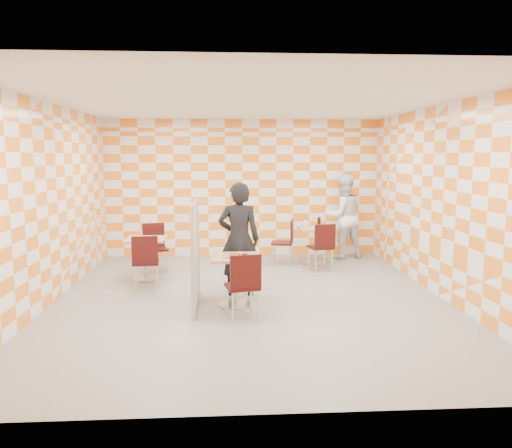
{
  "coord_description": "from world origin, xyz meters",
  "views": [
    {
      "loc": [
        -0.38,
        -7.51,
        2.2
      ],
      "look_at": [
        0.1,
        0.2,
        1.15
      ],
      "focal_mm": 35.0,
      "sensor_mm": 36.0,
      "label": 1
    }
  ],
  "objects": [
    {
      "name": "chair_empty_near",
      "position": [
        -1.69,
        0.61,
        0.54
      ],
      "size": [
        0.46,
        0.47,
        0.92
      ],
      "color": "#350B0A",
      "rests_on": "ground"
    },
    {
      "name": "chair_second_side",
      "position": [
        0.86,
        2.43,
        0.54
      ],
      "size": [
        0.5,
        0.5,
        0.92
      ],
      "color": "#350B0A",
      "rests_on": "ground"
    },
    {
      "name": "chair_empty_far",
      "position": [
        -1.73,
        1.99,
        0.54
      ],
      "size": [
        0.53,
        0.54,
        0.92
      ],
      "color": "#350B0A",
      "rests_on": "ground"
    },
    {
      "name": "partition",
      "position": [
        -0.82,
        -0.31,
        0.79
      ],
      "size": [
        0.08,
        1.38,
        1.55
      ],
      "color": "white",
      "rests_on": "ground"
    },
    {
      "name": "soda_bottle",
      "position": [
        1.54,
        2.55,
        0.85
      ],
      "size": [
        0.07,
        0.07,
        0.23
      ],
      "color": "black",
      "rests_on": "second_table"
    },
    {
      "name": "pizza_on_foil",
      "position": [
        -0.24,
        -0.35,
        0.77
      ],
      "size": [
        0.4,
        0.4,
        0.04
      ],
      "color": "silver",
      "rests_on": "main_table"
    },
    {
      "name": "room_shell",
      "position": [
        0.0,
        0.54,
        1.5
      ],
      "size": [
        7.0,
        7.0,
        7.0
      ],
      "color": "gray",
      "rests_on": "ground"
    },
    {
      "name": "chair_main_front",
      "position": [
        -0.14,
        -1.03,
        0.54
      ],
      "size": [
        0.5,
        0.51,
        0.92
      ],
      "color": "#350B0A",
      "rests_on": "ground"
    },
    {
      "name": "sport_bottle",
      "position": [
        1.27,
        2.61,
        0.84
      ],
      "size": [
        0.06,
        0.06,
        0.2
      ],
      "color": "white",
      "rests_on": "second_table"
    },
    {
      "name": "chair_second_front",
      "position": [
        1.48,
        1.83,
        0.54
      ],
      "size": [
        0.51,
        0.52,
        0.92
      ],
      "color": "#350B0A",
      "rests_on": "ground"
    },
    {
      "name": "empty_table",
      "position": [
        -1.81,
        1.36,
        0.51
      ],
      "size": [
        0.7,
        0.7,
        0.75
      ],
      "color": "tan",
      "rests_on": "ground"
    },
    {
      "name": "man_dark",
      "position": [
        -0.17,
        0.26,
        0.9
      ],
      "size": [
        0.68,
        0.47,
        1.8
      ],
      "primitive_type": "imported",
      "rotation": [
        0.0,
        0.0,
        3.09
      ],
      "color": "black",
      "rests_on": "ground"
    },
    {
      "name": "main_table",
      "position": [
        -0.24,
        -0.34,
        0.51
      ],
      "size": [
        0.7,
        0.7,
        0.75
      ],
      "color": "tan",
      "rests_on": "ground"
    },
    {
      "name": "second_table",
      "position": [
        1.47,
        2.5,
        0.51
      ],
      "size": [
        0.7,
        0.7,
        0.75
      ],
      "color": "tan",
      "rests_on": "ground"
    },
    {
      "name": "man_white",
      "position": [
        2.16,
        3.05,
        0.91
      ],
      "size": [
        1.02,
        0.88,
        1.83
      ],
      "primitive_type": "imported",
      "rotation": [
        0.0,
        0.0,
        3.37
      ],
      "color": "white",
      "rests_on": "ground"
    }
  ]
}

